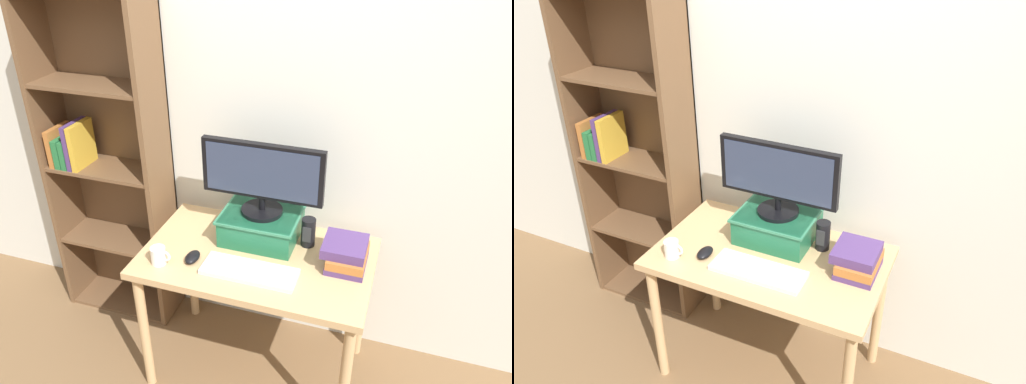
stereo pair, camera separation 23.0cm
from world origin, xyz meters
TOP-DOWN VIEW (x-y plane):
  - ground_plane at (0.00, 0.00)m, footprint 12.00×12.00m
  - back_wall at (0.00, 0.43)m, footprint 7.00×0.08m
  - desk at (0.00, 0.00)m, footprint 1.10×0.66m
  - bookshelf_unit at (-0.98, 0.28)m, footprint 0.68×0.28m
  - riser_box at (-0.03, 0.16)m, footprint 0.39×0.34m
  - computer_monitor at (-0.03, 0.16)m, footprint 0.60×0.21m
  - keyboard at (0.01, -0.15)m, footprint 0.44×0.16m
  - computer_mouse at (-0.28, -0.14)m, footprint 0.06×0.10m
  - book_stack at (0.41, 0.07)m, footprint 0.20×0.24m
  - coffee_mug at (-0.41, -0.21)m, footprint 0.10×0.07m
  - desk_speaker at (0.21, 0.16)m, footprint 0.07×0.07m

SIDE VIEW (x-z plane):
  - ground_plane at x=0.00m, z-range 0.00..0.00m
  - desk at x=0.00m, z-range 0.28..1.04m
  - keyboard at x=0.01m, z-range 0.76..0.78m
  - computer_mouse at x=-0.28m, z-range 0.76..0.79m
  - coffee_mug at x=-0.41m, z-range 0.76..0.84m
  - book_stack at x=0.41m, z-range 0.76..0.88m
  - desk_speaker at x=0.21m, z-range 0.76..0.91m
  - riser_box at x=-0.03m, z-range 0.76..0.91m
  - bookshelf_unit at x=-0.98m, z-range 0.01..1.90m
  - computer_monitor at x=-0.03m, z-range 0.92..1.29m
  - back_wall at x=0.00m, z-range 0.00..2.60m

